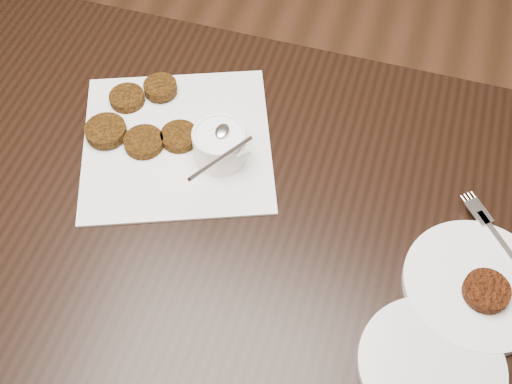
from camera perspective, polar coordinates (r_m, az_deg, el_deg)
floor at (r=1.70m, az=-5.26°, el=-16.21°), size 4.00×4.00×0.00m
table at (r=1.35m, az=-3.35°, el=-10.80°), size 1.32×0.85×0.75m
napkin at (r=1.11m, az=-7.06°, el=4.43°), size 0.41×0.41×0.00m
sauce_ramekin at (r=1.03m, az=-3.34°, el=5.30°), size 0.12×0.12×0.12m
patty_cluster at (r=1.14m, az=-10.23°, el=6.54°), size 0.31×0.31×0.02m
plate_with_patty at (r=1.00m, az=19.17°, el=-7.62°), size 0.30×0.30×0.03m
plate_empty at (r=0.93m, az=15.37°, el=-14.71°), size 0.22×0.22×0.01m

